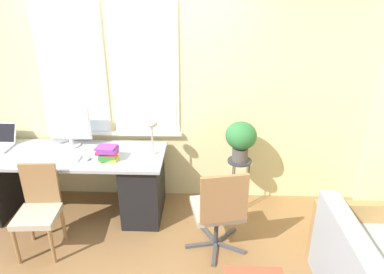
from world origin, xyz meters
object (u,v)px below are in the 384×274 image
monitor (69,125)px  desk_lamp (152,127)px  plant_stand (239,166)px  potted_plant (241,138)px  office_chair_swivel (219,209)px  keyboard (59,159)px  mouse (88,158)px  book_stack (107,153)px  desk_chair_wooden (38,208)px

monitor → desk_lamp: size_ratio=1.30×
desk_lamp → plant_stand: (0.95, 0.07, -0.48)m
potted_plant → office_chair_swivel: bearing=-109.3°
keyboard → mouse: (0.30, 0.00, 0.01)m
monitor → potted_plant: bearing=-2.2°
book_stack → potted_plant: bearing=10.5°
book_stack → office_chair_swivel: (1.14, -0.45, -0.35)m
book_stack → potted_plant: (1.39, 0.26, 0.08)m
book_stack → potted_plant: 1.41m
desk_chair_wooden → plant_stand: (1.96, 0.72, 0.11)m
mouse → desk_chair_wooden: 0.66m
book_stack → office_chair_swivel: bearing=-21.5°
potted_plant → keyboard: bearing=-171.9°
desk_chair_wooden → monitor: bearing=79.9°
book_stack → desk_chair_wooden: (-0.58, -0.46, -0.37)m
mouse → office_chair_swivel: (1.34, -0.44, -0.29)m
monitor → mouse: bearing=-49.4°
monitor → potted_plant: 1.88m
mouse → book_stack: size_ratio=0.32×
desk_lamp → office_chair_swivel: (0.70, -0.64, -0.56)m
plant_stand → keyboard: bearing=-171.9°
office_chair_swivel → potted_plant: size_ratio=2.07×
book_stack → potted_plant: potted_plant is taller
monitor → desk_lamp: monitor is taller
keyboard → desk_lamp: desk_lamp is taller
desk_lamp → book_stack: (-0.44, -0.19, -0.21)m
desk_chair_wooden → keyboard: bearing=76.8°
mouse → potted_plant: potted_plant is taller
potted_plant → monitor: bearing=177.8°
keyboard → plant_stand: 1.92m
keyboard → mouse: mouse is taller
monitor → desk_lamp: bearing=-8.3°
desk_lamp → potted_plant: size_ratio=0.84×
mouse → book_stack: bearing=3.1°
plant_stand → mouse: bearing=-170.4°
monitor → mouse: size_ratio=6.81×
keyboard → plant_stand: keyboard is taller
mouse → desk_lamp: desk_lamp is taller
potted_plant → mouse: bearing=-170.4°
mouse → potted_plant: size_ratio=0.16×
desk_lamp → desk_chair_wooden: (-1.02, -0.65, -0.58)m
mouse → plant_stand: 1.63m
mouse → plant_stand: bearing=9.6°
office_chair_swivel → plant_stand: office_chair_swivel is taller
monitor → plant_stand: (1.88, -0.07, -0.44)m
desk_chair_wooden → office_chair_swivel: size_ratio=0.93×
plant_stand → potted_plant: size_ratio=1.42×
keyboard → potted_plant: bearing=8.1°
desk_lamp → potted_plant: 0.96m
book_stack → keyboard: bearing=-178.5°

